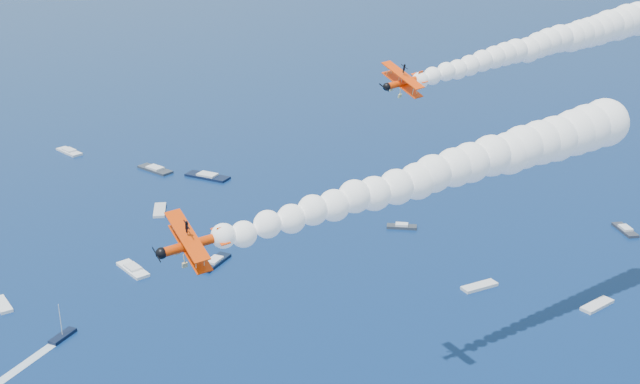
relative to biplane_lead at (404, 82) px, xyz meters
name	(u,v)px	position (x,y,z in m)	size (l,w,h in m)	color
biplane_lead	(404,82)	(0.00, 0.00, 0.00)	(7.39, 8.28, 4.99)	#FF3C05
biplane_trail	(192,244)	(-38.45, -35.29, -5.10)	(7.20, 8.08, 4.87)	#E43804
smoke_trail_lead	(538,46)	(27.95, 7.72, 2.20)	(56.30, 20.02, 10.57)	white
smoke_trail_trail	(435,174)	(-9.88, -30.30, -2.90)	(57.40, 15.12, 10.57)	white
spectator_boats	(156,246)	(-29.81, 75.58, -55.78)	(202.27, 177.07, 0.70)	black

